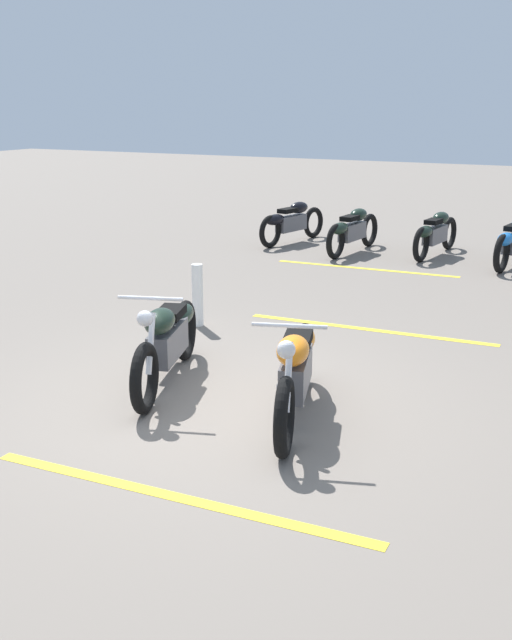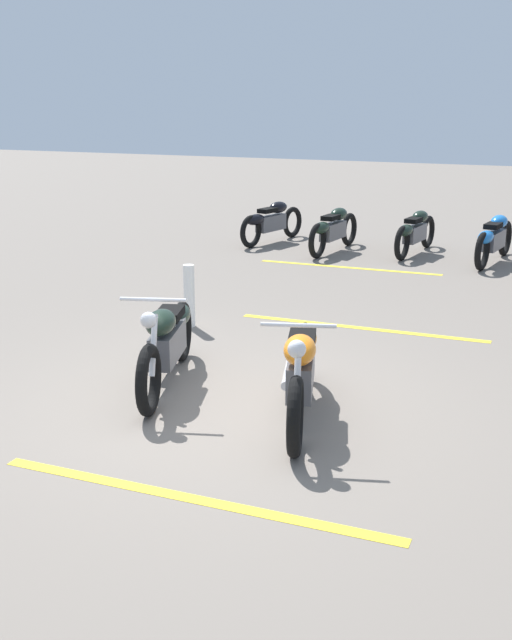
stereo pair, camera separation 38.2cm
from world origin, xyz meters
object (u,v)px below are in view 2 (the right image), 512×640
Objects in this scene: motorcycle_bright_foreground at (301,367)px; motorcycle_row_center at (415,232)px; motorcycle_row_left at (494,238)px; motorcycle_dark_foreground at (167,340)px; motorcycle_row_right at (333,229)px; motorcycle_row_far_right at (271,221)px; bollard_post at (189,296)px.

motorcycle_row_center is at bearing 168.03° from motorcycle_bright_foreground.
motorcycle_row_center is at bearing 86.60° from motorcycle_row_left.
motorcycle_row_right is at bearing 167.74° from motorcycle_dark_foreground.
motorcycle_bright_foreground is at bearing -143.95° from motorcycle_row_far_right.
bollard_post is (2.15, 2.34, -0.06)m from motorcycle_bright_foreground.
motorcycle_bright_foreground reaches higher than motorcycle_row_left.
motorcycle_row_left is at bearing -27.15° from bollard_post.
motorcycle_bright_foreground reaches higher than bollard_post.
motorcycle_row_center is 1.52m from motorcycle_row_right.
motorcycle_bright_foreground is at bearing -158.67° from motorcycle_row_right.
motorcycle_row_right is 1.53m from motorcycle_row_far_right.
motorcycle_row_right reaches higher than motorcycle_row_center.
bollard_post is at bearing -150.65° from motorcycle_bright_foreground.
motorcycle_dark_foreground reaches higher than motorcycle_row_far_right.
motorcycle_bright_foreground is 7.88m from motorcycle_row_left.
motorcycle_bright_foreground is 8.16m from motorcycle_row_center.
motorcycle_row_left reaches higher than motorcycle_row_right.
motorcycle_bright_foreground is 1.00× the size of motorcycle_dark_foreground.
motorcycle_bright_foreground is 1.55m from motorcycle_dark_foreground.
motorcycle_dark_foreground is (0.24, 1.53, 0.00)m from motorcycle_bright_foreground.
motorcycle_row_far_right is at bearing 177.63° from motorcycle_dark_foreground.
motorcycle_row_far_right is (8.13, 3.80, -0.02)m from motorcycle_bright_foreground.
motorcycle_row_left is 2.92m from motorcycle_row_right.
motorcycle_row_right is (-0.43, 1.46, 0.01)m from motorcycle_row_center.
motorcycle_row_right is at bearing -0.08° from bollard_post.
motorcycle_dark_foreground is at bearing -179.21° from motorcycle_row_center.
motorcycle_dark_foreground is at bearing -169.41° from motorcycle_row_right.
motorcycle_row_far_right is at bearing 13.70° from bollard_post.
motorcycle_dark_foreground is 1.02× the size of motorcycle_row_far_right.
motorcycle_dark_foreground reaches higher than bollard_post.
bollard_post is (1.91, 0.81, -0.06)m from motorcycle_dark_foreground.
motorcycle_row_far_right is (0.28, 4.39, -0.01)m from motorcycle_row_left.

